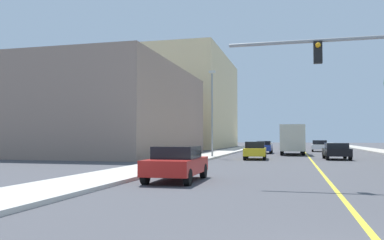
# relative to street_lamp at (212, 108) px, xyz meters

# --- Properties ---
(ground) EXTENTS (192.00, 192.00, 0.00)m
(ground) POSITION_rel_street_lamp_xyz_m (8.26, 13.14, -4.34)
(ground) COLOR #47474C
(sidewalk_left) EXTENTS (2.96, 168.00, 0.15)m
(sidewalk_left) POSITION_rel_street_lamp_xyz_m (-0.98, 13.14, -4.27)
(sidewalk_left) COLOR beige
(sidewalk_left) RESTS_ON ground
(lane_marking_center) EXTENTS (0.16, 144.00, 0.01)m
(lane_marking_center) POSITION_rel_street_lamp_xyz_m (8.26, 13.14, -4.34)
(lane_marking_center) COLOR yellow
(lane_marking_center) RESTS_ON ground
(building_left_near) EXTENTS (17.05, 22.33, 9.00)m
(building_left_near) POSITION_rel_street_lamp_xyz_m (-12.81, 4.24, 0.16)
(building_left_near) COLOR gray
(building_left_near) RESTS_ON ground
(building_left_far) EXTENTS (15.47, 27.36, 16.09)m
(building_left_far) POSITION_rel_street_lamp_xyz_m (-12.02, 34.22, 3.70)
(building_left_far) COLOR beige
(building_left_far) RESTS_ON ground
(street_lamp) EXTENTS (0.56, 0.28, 7.54)m
(street_lamp) POSITION_rel_street_lamp_xyz_m (0.00, 0.00, 0.00)
(street_lamp) COLOR gray
(street_lamp) RESTS_ON sidewalk_left
(car_blue) EXTENTS (1.74, 4.22, 1.39)m
(car_blue) POSITION_rel_street_lamp_xyz_m (3.72, 11.18, -3.60)
(car_blue) COLOR #1E389E
(car_blue) RESTS_ON ground
(car_red) EXTENTS (1.95, 3.98, 1.43)m
(car_red) POSITION_rel_street_lamp_xyz_m (2.21, -18.36, -3.60)
(car_red) COLOR red
(car_red) RESTS_ON ground
(car_yellow) EXTENTS (1.91, 4.08, 1.45)m
(car_yellow) POSITION_rel_street_lamp_xyz_m (3.86, -1.33, -3.59)
(car_yellow) COLOR gold
(car_yellow) RESTS_ON ground
(car_black) EXTENTS (2.00, 3.86, 1.34)m
(car_black) POSITION_rel_street_lamp_xyz_m (10.29, 0.01, -3.63)
(car_black) COLOR black
(car_black) RESTS_ON ground
(car_white) EXTENTS (2.12, 4.16, 1.43)m
(car_white) POSITION_rel_street_lamp_xyz_m (10.16, 18.73, -3.59)
(car_white) COLOR white
(car_white) RESTS_ON ground
(delivery_truck) EXTENTS (2.49, 7.97, 3.07)m
(delivery_truck) POSITION_rel_street_lamp_xyz_m (6.79, 8.69, -2.70)
(delivery_truck) COLOR #194799
(delivery_truck) RESTS_ON ground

